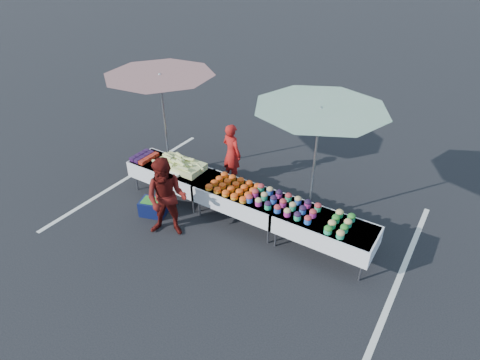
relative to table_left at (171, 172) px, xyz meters
The scene contains 17 objects.
ground 1.89m from the table_left, ahead, with size 80.00×80.00×0.00m, color black.
stripe_left 1.52m from the table_left, behind, with size 0.10×5.00×0.00m, color silver.
stripe_right 5.03m from the table_left, ahead, with size 0.10×5.00×0.00m, color silver.
table_left is the anchor object (origin of this frame).
table_center 1.80m from the table_left, ahead, with size 1.86×0.81×0.75m.
table_right 3.60m from the table_left, ahead, with size 1.86×0.81×0.75m.
berry_punnets 0.74m from the table_left, behind, with size 0.40×0.54×0.08m.
corn_pile 0.35m from the table_left, 10.00° to the left, with size 1.16×0.57×0.26m.
plastic_bags 0.47m from the table_left, 45.00° to the right, with size 0.30×0.25×0.05m, color white.
carrot_bowls 1.66m from the table_left, ahead, with size 0.95×0.69×0.11m.
potato_cups 2.76m from the table_left, ahead, with size 1.34×0.58×0.16m.
bean_baskets 3.87m from the table_left, ahead, with size 0.36×0.68×0.15m.
vendor 1.47m from the table_left, 56.95° to the left, with size 0.53×0.35×1.45m, color #B21714.
customer 1.37m from the table_left, 51.75° to the right, with size 0.81×0.63×1.66m, color #56100D.
umbrella_left 1.95m from the table_left, 135.08° to the left, with size 2.99×2.99×2.49m.
umbrella_right 3.51m from the table_left, 15.07° to the left, with size 2.60×2.60×2.50m.
storage_bin 0.89m from the table_left, 80.24° to the right, with size 0.62×0.53×0.34m.
Camera 1 is at (3.52, -5.53, 5.18)m, focal length 30.00 mm.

